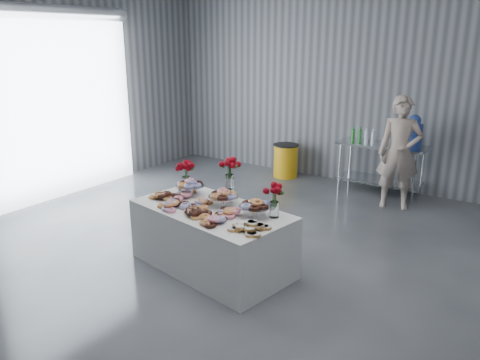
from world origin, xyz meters
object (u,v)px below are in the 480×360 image
object	(u,v)px
water_jug	(414,133)
display_table	(212,238)
trash_barrel	(286,160)
person	(399,153)
prep_table	(381,160)

from	to	relation	value
water_jug	display_table	bearing A→B (deg)	-107.80
display_table	water_jug	xyz separation A→B (m)	(1.24, 3.87, 0.77)
display_table	trash_barrel	distance (m)	4.04
person	display_table	bearing A→B (deg)	-126.64
display_table	prep_table	bearing A→B (deg)	79.14
display_table	person	xyz separation A→B (m)	(1.18, 3.36, 0.53)
person	prep_table	bearing A→B (deg)	113.26
trash_barrel	prep_table	bearing A→B (deg)	0.00
person	trash_barrel	xyz separation A→B (m)	(-2.32, 0.51, -0.58)
display_table	trash_barrel	world-z (taller)	display_table
water_jug	trash_barrel	size ratio (longest dim) A/B	0.85
display_table	water_jug	size ratio (longest dim) A/B	3.43
water_jug	person	bearing A→B (deg)	-96.88
prep_table	display_table	bearing A→B (deg)	-100.86
display_table	water_jug	distance (m)	4.14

